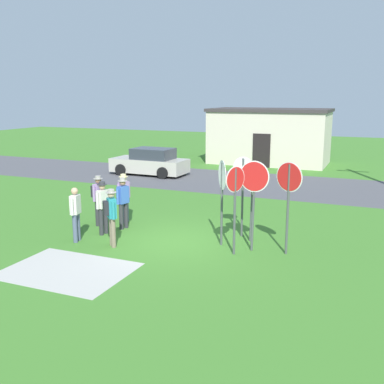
# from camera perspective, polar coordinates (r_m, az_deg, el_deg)

# --- Properties ---
(ground_plane) EXTENTS (80.00, 80.00, 0.00)m
(ground_plane) POSITION_cam_1_polar(r_m,az_deg,el_deg) (13.96, -2.48, -6.28)
(ground_plane) COLOR #3D7528
(street_asphalt) EXTENTS (60.00, 6.40, 0.01)m
(street_asphalt) POSITION_cam_1_polar(r_m,az_deg,el_deg) (23.25, 8.26, 1.08)
(street_asphalt) COLOR #4C4C51
(street_asphalt) RESTS_ON ground
(concrete_path) EXTENTS (3.20, 2.40, 0.01)m
(concrete_path) POSITION_cam_1_polar(r_m,az_deg,el_deg) (12.18, -15.46, -9.53)
(concrete_path) COLOR #ADAAA3
(concrete_path) RESTS_ON ground
(building_background) EXTENTS (7.66, 4.25, 3.58)m
(building_background) POSITION_cam_1_polar(r_m,az_deg,el_deg) (30.33, 9.78, 7.01)
(building_background) COLOR beige
(building_background) RESTS_ON ground
(parked_car_on_street) EXTENTS (4.35, 2.11, 1.51)m
(parked_car_on_street) POSITION_cam_1_polar(r_m,az_deg,el_deg) (25.64, -5.31, 3.73)
(parked_car_on_street) COLOR #B7B2A3
(parked_car_on_street) RESTS_ON ground
(stop_sign_low_front) EXTENTS (0.89, 0.18, 2.62)m
(stop_sign_low_front) POSITION_cam_1_polar(r_m,az_deg,el_deg) (12.86, 7.83, 0.44)
(stop_sign_low_front) COLOR #474C4C
(stop_sign_low_front) RESTS_ON ground
(stop_sign_rear_right) EXTENTS (0.39, 0.69, 2.25)m
(stop_sign_rear_right) POSITION_cam_1_polar(r_m,az_deg,el_deg) (13.72, 7.62, -0.03)
(stop_sign_rear_right) COLOR #474C4C
(stop_sign_rear_right) RESTS_ON ground
(stop_sign_rear_left) EXTENTS (0.58, 0.23, 2.56)m
(stop_sign_rear_left) POSITION_cam_1_polar(r_m,az_deg,el_deg) (14.14, 6.44, 0.95)
(stop_sign_rear_left) COLOR #474C4C
(stop_sign_rear_left) RESTS_ON ground
(stop_sign_far_back) EXTENTS (0.77, 0.36, 2.64)m
(stop_sign_far_back) POSITION_cam_1_polar(r_m,az_deg,el_deg) (12.70, 12.13, 0.16)
(stop_sign_far_back) COLOR #474C4C
(stop_sign_far_back) RESTS_ON ground
(stop_sign_tallest) EXTENTS (0.32, 0.67, 2.53)m
(stop_sign_tallest) POSITION_cam_1_polar(r_m,az_deg,el_deg) (12.46, 5.47, -0.38)
(stop_sign_tallest) COLOR #474C4C
(stop_sign_tallest) RESTS_ON ground
(stop_sign_leaning_right) EXTENTS (0.48, 0.73, 2.57)m
(stop_sign_leaning_right) POSITION_cam_1_polar(r_m,az_deg,el_deg) (13.22, 3.83, 0.66)
(stop_sign_leaning_right) COLOR #474C4C
(stop_sign_leaning_right) RESTS_ON ground
(person_with_sunhat) EXTENTS (0.32, 0.55, 1.74)m
(person_with_sunhat) POSITION_cam_1_polar(r_m,az_deg,el_deg) (15.95, -8.61, -0.40)
(person_with_sunhat) COLOR #4C5670
(person_with_sunhat) RESTS_ON ground
(person_in_blue) EXTENTS (0.32, 0.55, 1.74)m
(person_in_blue) POSITION_cam_1_polar(r_m,az_deg,el_deg) (15.20, -8.72, -1.03)
(person_in_blue) COLOR #2D2D33
(person_in_blue) RESTS_ON ground
(person_on_left) EXTENTS (0.41, 0.57, 1.74)m
(person_on_left) POSITION_cam_1_polar(r_m,az_deg,el_deg) (15.76, -11.77, -0.58)
(person_on_left) COLOR #2D2D33
(person_on_left) RESTS_ON ground
(person_in_dark_shirt) EXTENTS (0.48, 0.48, 1.74)m
(person_in_dark_shirt) POSITION_cam_1_polar(r_m,az_deg,el_deg) (13.46, -10.20, -2.69)
(person_in_dark_shirt) COLOR #7A6B56
(person_in_dark_shirt) RESTS_ON ground
(person_in_teal) EXTENTS (0.32, 0.56, 1.74)m
(person_in_teal) POSITION_cam_1_polar(r_m,az_deg,el_deg) (14.69, -11.23, -1.58)
(person_in_teal) COLOR #2D2D33
(person_in_teal) RESTS_ON ground
(person_near_signs) EXTENTS (0.30, 0.56, 1.69)m
(person_near_signs) POSITION_cam_1_polar(r_m,az_deg,el_deg) (14.16, -14.51, -2.39)
(person_near_signs) COLOR #4C5670
(person_near_signs) RESTS_ON ground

